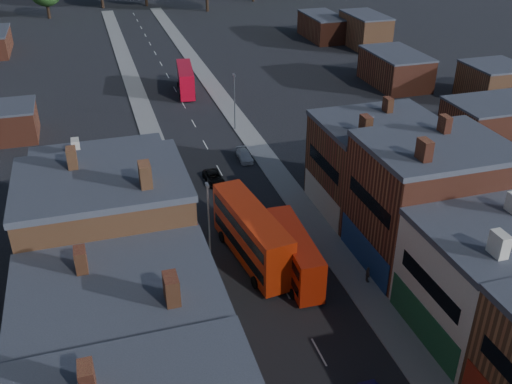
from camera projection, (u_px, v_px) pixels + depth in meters
pavement_west at (164, 170)px, 69.93m from camera, size 3.00×200.00×0.12m
pavement_east at (265, 157)px, 73.23m from camera, size 3.00×200.00×0.12m
lamp_post_2 at (209, 217)px, 51.26m from camera, size 0.25×0.70×8.12m
lamp_post_3 at (234, 98)px, 79.04m from camera, size 0.25×0.70×8.12m
bus_0 at (251, 234)px, 52.19m from camera, size 4.37×12.62×5.34m
bus_1 at (294, 253)px, 50.49m from camera, size 2.76×10.02×4.30m
bus_2 at (186, 79)px, 94.00m from camera, size 3.58×10.43×4.41m
car_2 at (214, 178)px, 66.96m from camera, size 2.06×4.30×1.18m
car_3 at (245, 156)px, 72.33m from camera, size 1.73×4.00×1.15m
ped_3 at (368, 275)px, 50.12m from camera, size 0.53×0.94×1.52m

